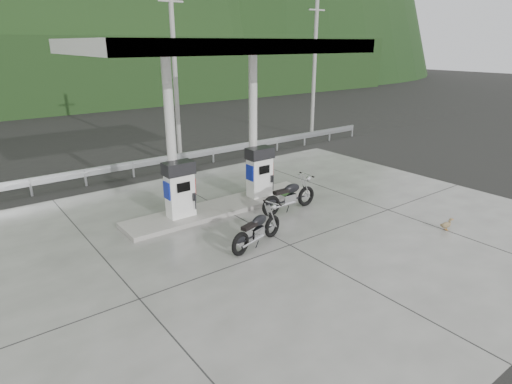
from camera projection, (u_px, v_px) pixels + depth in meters
ground at (268, 234)px, 12.93m from camera, size 160.00×160.00×0.00m
forecourt_apron at (268, 234)px, 12.93m from camera, size 18.00×14.00×0.02m
pump_island at (223, 207)px, 14.78m from camera, size 7.00×1.40×0.15m
gas_pump_left at (180, 189)px, 13.55m from camera, size 0.95×0.55×1.80m
gas_pump_right at (260, 172)px, 15.37m from camera, size 0.95×0.55×1.80m
canopy_column_left at (171, 138)px, 13.32m from camera, size 0.30×0.30×5.00m
canopy_column_right at (253, 126)px, 15.14m from camera, size 0.30×0.30×5.00m
canopy_roof at (219, 46)px, 13.04m from camera, size 8.50×5.00×0.40m
guardrail at (154, 157)px, 18.72m from camera, size 26.00×0.16×1.42m
road at (126, 157)px, 21.59m from camera, size 60.00×7.00×0.01m
utility_pole_b at (175, 76)px, 19.90m from camera, size 0.22×0.22×8.00m
utility_pole_c at (314, 69)px, 25.02m from camera, size 0.22×0.22×8.00m
tree_band at (37, 75)px, 34.53m from camera, size 80.00×6.00×6.00m
motorcycle_left at (257, 230)px, 12.01m from camera, size 2.10×1.15×0.95m
motorcycle_right at (289, 197)px, 14.51m from camera, size 2.15×0.68×1.02m
duck at (446, 225)px, 13.10m from camera, size 0.45×0.21×0.32m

